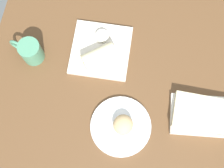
% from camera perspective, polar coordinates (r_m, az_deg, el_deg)
% --- Properties ---
extents(dining_table, '(1.10, 0.90, 0.04)m').
position_cam_1_polar(dining_table, '(1.27, 1.35, 0.46)').
color(dining_table, brown).
rests_on(dining_table, ground).
extents(round_plate, '(0.24, 0.24, 0.01)m').
position_cam_1_polar(round_plate, '(1.20, 1.63, -7.88)').
color(round_plate, white).
rests_on(round_plate, dining_table).
extents(scone_pastry, '(0.09, 0.09, 0.05)m').
position_cam_1_polar(scone_pastry, '(1.17, 2.08, -7.56)').
color(scone_pastry, tan).
rests_on(scone_pastry, round_plate).
extents(square_plate, '(0.25, 0.25, 0.02)m').
position_cam_1_polar(square_plate, '(1.28, -2.11, 6.29)').
color(square_plate, silver).
rests_on(square_plate, dining_table).
extents(sauce_cup, '(0.05, 0.05, 0.02)m').
position_cam_1_polar(sauce_cup, '(1.29, -1.84, 8.85)').
color(sauce_cup, silver).
rests_on(sauce_cup, square_plate).
extents(breakfast_wrap, '(0.15, 0.14, 0.07)m').
position_cam_1_polar(breakfast_wrap, '(1.23, -2.43, 5.17)').
color(breakfast_wrap, beige).
rests_on(breakfast_wrap, square_plate).
extents(book_stack, '(0.23, 0.18, 0.05)m').
position_cam_1_polar(book_stack, '(1.24, 15.99, -5.44)').
color(book_stack, silver).
rests_on(book_stack, dining_table).
extents(coffee_mug, '(0.14, 0.09, 0.10)m').
position_cam_1_polar(coffee_mug, '(1.28, -14.96, 5.93)').
color(coffee_mug, '#4C8C6B').
rests_on(coffee_mug, dining_table).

